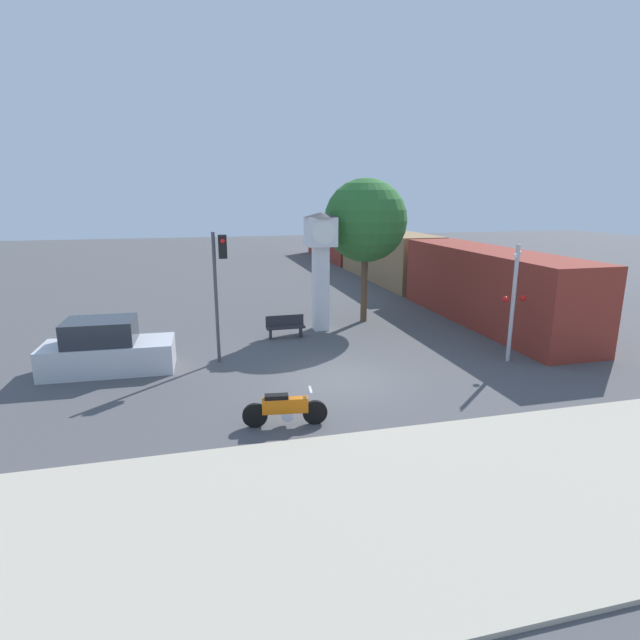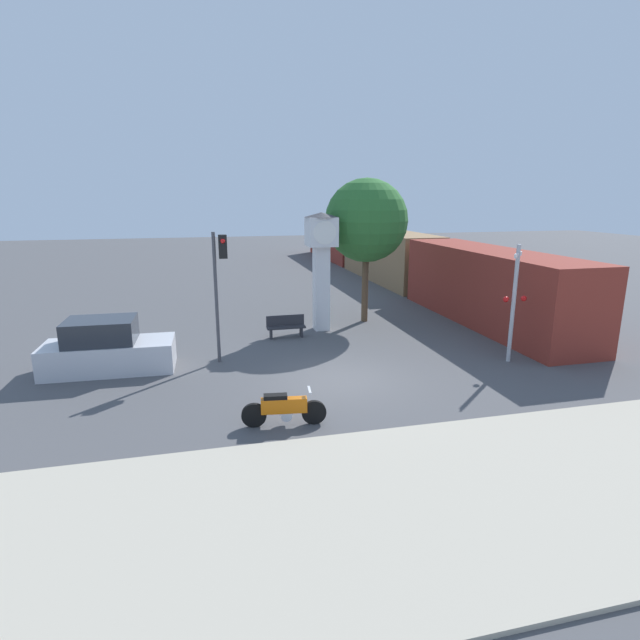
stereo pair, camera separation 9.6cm
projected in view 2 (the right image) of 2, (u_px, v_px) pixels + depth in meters
ground_plane at (339, 380)px, 16.04m from camera, size 120.00×120.00×0.00m
sidewalk_strip at (435, 500)px, 9.62m from camera, size 36.00×6.00×0.10m
motorcycle at (284, 409)px, 12.77m from camera, size 2.18×0.51×0.96m
clock_tower at (321, 253)px, 21.34m from camera, size 1.46×1.46×5.10m
freight_train at (389, 256)px, 34.94m from camera, size 2.80×37.65×3.40m
traffic_light at (219, 275)px, 17.09m from camera, size 0.50×0.35×4.59m
railroad_crossing_signal at (514, 299)px, 17.34m from camera, size 0.90×0.82×4.16m
street_tree at (366, 221)px, 22.50m from camera, size 3.75×3.75×6.56m
bench at (286, 326)px, 20.80m from camera, size 1.60×0.44×0.92m
parked_car at (107, 349)px, 16.75m from camera, size 4.25×1.91×1.80m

